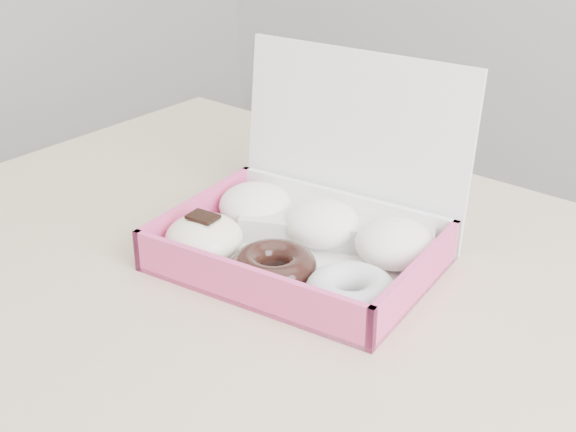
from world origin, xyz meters
The scene contains 3 objects.
table centered at (0.00, 0.00, 0.67)m, with size 1.20×0.80×0.75m.
donut_box centered at (-0.06, 0.04, 0.79)m, with size 0.34×0.30×0.22m.
newspapers centered at (-0.08, 0.15, 0.77)m, with size 0.23×0.19×0.04m, color white.
Camera 1 is at (0.46, -0.61, 1.22)m, focal length 50.00 mm.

